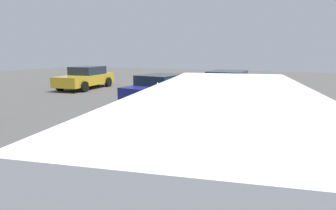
% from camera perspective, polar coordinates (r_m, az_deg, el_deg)
% --- Properties ---
extents(ground_plane, '(60.00, 60.00, 0.00)m').
position_cam_1_polar(ground_plane, '(8.16, 1.94, -6.38)').
color(ground_plane, '#514F4C').
extents(art_car_decorated, '(4.52, 2.36, 1.59)m').
position_cam_1_polar(art_car_decorated, '(8.02, 2.04, -1.58)').
color(art_car_decorated, beige).
rests_on(art_car_decorated, ground).
extents(parked_van_behind_right, '(5.28, 2.87, 1.96)m').
position_cam_1_polar(parked_van_behind_right, '(3.68, 11.58, -9.99)').
color(parked_van_behind_right, silver).
rests_on(parked_van_behind_right, ground).
extents(parked_sedan_row_back_center, '(4.69, 2.32, 1.44)m').
position_cam_1_polar(parked_sedan_row_back_center, '(19.46, -16.24, 5.34)').
color(parked_sedan_row_back_center, gold).
rests_on(parked_sedan_row_back_center, ground).
extents(parked_sedan_row_back_far, '(4.35, 2.38, 1.36)m').
position_cam_1_polar(parked_sedan_row_back_far, '(13.15, -1.36, 3.27)').
color(parked_sedan_row_back_far, navy).
rests_on(parked_sedan_row_back_far, ground).
extents(parked_sedan_far_left, '(4.54, 2.19, 1.44)m').
position_cam_1_polar(parked_sedan_far_left, '(14.69, 11.63, 3.98)').
color(parked_sedan_far_left, '#1E602D').
rests_on(parked_sedan_far_left, ground).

